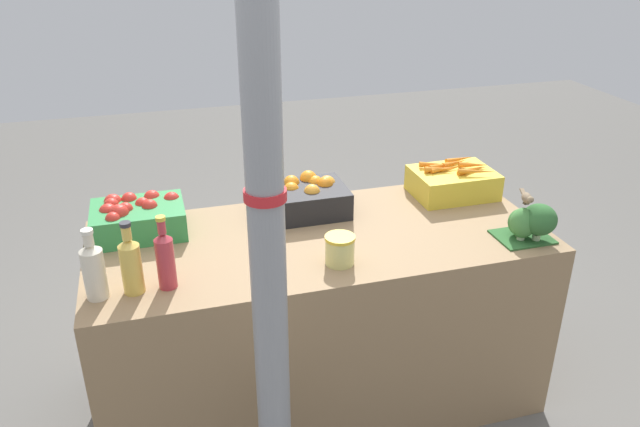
{
  "coord_description": "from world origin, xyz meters",
  "views": [
    {
      "loc": [
        -0.63,
        -2.19,
        2.02
      ],
      "look_at": [
        0.0,
        0.0,
        0.93
      ],
      "focal_mm": 35.0,
      "sensor_mm": 36.0,
      "label": 1
    }
  ],
  "objects_px": {
    "sparrow_bird": "(527,198)",
    "juice_bottle_cloudy": "(94,269)",
    "support_pole": "(266,213)",
    "apple_crate": "(137,217)",
    "broccoli_pile": "(530,222)",
    "juice_bottle_golden": "(131,264)",
    "juice_bottle_ruby": "(165,258)",
    "orange_crate": "(305,197)",
    "pickle_jar": "(340,250)",
    "carrot_crate": "(453,181)"
  },
  "relations": [
    {
      "from": "apple_crate",
      "to": "carrot_crate",
      "type": "distance_m",
      "value": 1.43
    },
    {
      "from": "sparrow_bird",
      "to": "support_pole",
      "type": "bearing_deg",
      "value": -53.62
    },
    {
      "from": "juice_bottle_ruby",
      "to": "sparrow_bird",
      "type": "xyz_separation_m",
      "value": [
        1.4,
        -0.04,
        0.07
      ]
    },
    {
      "from": "carrot_crate",
      "to": "juice_bottle_cloudy",
      "type": "relative_size",
      "value": 1.42
    },
    {
      "from": "apple_crate",
      "to": "juice_bottle_ruby",
      "type": "distance_m",
      "value": 0.47
    },
    {
      "from": "support_pole",
      "to": "juice_bottle_cloudy",
      "type": "distance_m",
      "value": 0.78
    },
    {
      "from": "broccoli_pile",
      "to": "juice_bottle_golden",
      "type": "relative_size",
      "value": 0.81
    },
    {
      "from": "orange_crate",
      "to": "broccoli_pile",
      "type": "xyz_separation_m",
      "value": [
        0.8,
        -0.51,
        0.01
      ]
    },
    {
      "from": "broccoli_pile",
      "to": "juice_bottle_ruby",
      "type": "xyz_separation_m",
      "value": [
        -1.42,
        0.04,
        0.03
      ]
    },
    {
      "from": "orange_crate",
      "to": "carrot_crate",
      "type": "bearing_deg",
      "value": -0.7
    },
    {
      "from": "carrot_crate",
      "to": "apple_crate",
      "type": "bearing_deg",
      "value": 179.8
    },
    {
      "from": "juice_bottle_golden",
      "to": "broccoli_pile",
      "type": "bearing_deg",
      "value": -1.66
    },
    {
      "from": "carrot_crate",
      "to": "support_pole",
      "type": "bearing_deg",
      "value": -139.25
    },
    {
      "from": "support_pole",
      "to": "apple_crate",
      "type": "distance_m",
      "value": 1.07
    },
    {
      "from": "orange_crate",
      "to": "juice_bottle_cloudy",
      "type": "xyz_separation_m",
      "value": [
        -0.86,
        -0.47,
        0.04
      ]
    },
    {
      "from": "support_pole",
      "to": "apple_crate",
      "type": "xyz_separation_m",
      "value": [
        -0.37,
        0.92,
        -0.39
      ]
    },
    {
      "from": "juice_bottle_ruby",
      "to": "juice_bottle_cloudy",
      "type": "bearing_deg",
      "value": 180.0
    },
    {
      "from": "juice_bottle_cloudy",
      "to": "carrot_crate",
      "type": "bearing_deg",
      "value": 16.18
    },
    {
      "from": "apple_crate",
      "to": "juice_bottle_golden",
      "type": "bearing_deg",
      "value": -92.96
    },
    {
      "from": "sparrow_bird",
      "to": "pickle_jar",
      "type": "bearing_deg",
      "value": -76.46
    },
    {
      "from": "juice_bottle_golden",
      "to": "juice_bottle_ruby",
      "type": "bearing_deg",
      "value": 0.0
    },
    {
      "from": "sparrow_bird",
      "to": "juice_bottle_cloudy",
      "type": "bearing_deg",
      "value": -75.61
    },
    {
      "from": "apple_crate",
      "to": "orange_crate",
      "type": "height_order",
      "value": "same"
    },
    {
      "from": "support_pole",
      "to": "broccoli_pile",
      "type": "distance_m",
      "value": 1.28
    },
    {
      "from": "juice_bottle_ruby",
      "to": "sparrow_bird",
      "type": "height_order",
      "value": "juice_bottle_ruby"
    },
    {
      "from": "apple_crate",
      "to": "broccoli_pile",
      "type": "relative_size",
      "value": 1.69
    },
    {
      "from": "apple_crate",
      "to": "juice_bottle_cloudy",
      "type": "height_order",
      "value": "juice_bottle_cloudy"
    },
    {
      "from": "carrot_crate",
      "to": "pickle_jar",
      "type": "height_order",
      "value": "carrot_crate"
    },
    {
      "from": "juice_bottle_cloudy",
      "to": "apple_crate",
      "type": "bearing_deg",
      "value": 72.5
    },
    {
      "from": "carrot_crate",
      "to": "broccoli_pile",
      "type": "distance_m",
      "value": 0.51
    },
    {
      "from": "juice_bottle_cloudy",
      "to": "juice_bottle_golden",
      "type": "relative_size",
      "value": 0.96
    },
    {
      "from": "juice_bottle_cloudy",
      "to": "pickle_jar",
      "type": "bearing_deg",
      "value": -0.69
    },
    {
      "from": "juice_bottle_ruby",
      "to": "pickle_jar",
      "type": "height_order",
      "value": "juice_bottle_ruby"
    },
    {
      "from": "broccoli_pile",
      "to": "sparrow_bird",
      "type": "relative_size",
      "value": 1.65
    },
    {
      "from": "support_pole",
      "to": "juice_bottle_golden",
      "type": "xyz_separation_m",
      "value": [
        -0.39,
        0.46,
        -0.35
      ]
    },
    {
      "from": "broccoli_pile",
      "to": "sparrow_bird",
      "type": "distance_m",
      "value": 0.11
    },
    {
      "from": "carrot_crate",
      "to": "juice_bottle_cloudy",
      "type": "distance_m",
      "value": 1.65
    },
    {
      "from": "support_pole",
      "to": "juice_bottle_golden",
      "type": "bearing_deg",
      "value": 130.22
    },
    {
      "from": "juice_bottle_cloudy",
      "to": "sparrow_bird",
      "type": "relative_size",
      "value": 1.95
    },
    {
      "from": "support_pole",
      "to": "broccoli_pile",
      "type": "height_order",
      "value": "support_pole"
    },
    {
      "from": "apple_crate",
      "to": "orange_crate",
      "type": "xyz_separation_m",
      "value": [
        0.72,
        0.0,
        -0.0
      ]
    },
    {
      "from": "juice_bottle_golden",
      "to": "carrot_crate",
      "type": "bearing_deg",
      "value": 17.45
    },
    {
      "from": "orange_crate",
      "to": "broccoli_pile",
      "type": "distance_m",
      "value": 0.95
    },
    {
      "from": "support_pole",
      "to": "orange_crate",
      "type": "height_order",
      "value": "support_pole"
    },
    {
      "from": "juice_bottle_ruby",
      "to": "broccoli_pile",
      "type": "bearing_deg",
      "value": -1.79
    },
    {
      "from": "juice_bottle_ruby",
      "to": "sparrow_bird",
      "type": "relative_size",
      "value": 2.07
    },
    {
      "from": "broccoli_pile",
      "to": "juice_bottle_ruby",
      "type": "relative_size",
      "value": 0.8
    },
    {
      "from": "pickle_jar",
      "to": "support_pole",
      "type": "bearing_deg",
      "value": -128.61
    },
    {
      "from": "pickle_jar",
      "to": "sparrow_bird",
      "type": "height_order",
      "value": "sparrow_bird"
    },
    {
      "from": "support_pole",
      "to": "juice_bottle_cloudy",
      "type": "xyz_separation_m",
      "value": [
        -0.51,
        0.46,
        -0.36
      ]
    }
  ]
}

